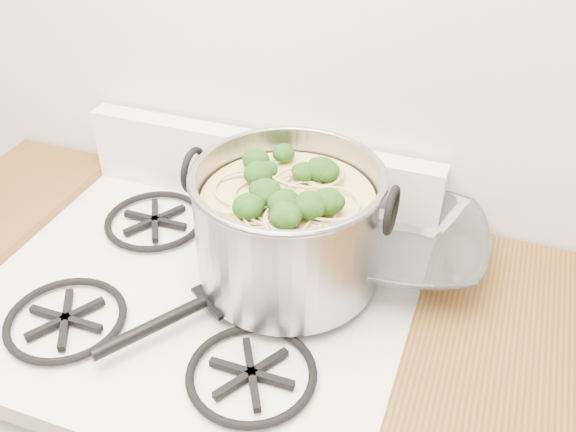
# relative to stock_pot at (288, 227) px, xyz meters

# --- Properties ---
(counter_left) EXTENTS (0.25, 0.65, 0.92)m
(counter_left) POSITION_rel_stock_pot_xyz_m (-0.65, -0.08, -0.57)
(counter_left) COLOR silver
(counter_left) RESTS_ON ground
(stock_pot) EXTENTS (0.36, 0.33, 0.22)m
(stock_pot) POSITION_rel_stock_pot_xyz_m (0.00, 0.00, 0.00)
(stock_pot) COLOR gray
(stock_pot) RESTS_ON gas_range
(spatula) EXTENTS (0.41, 0.42, 0.02)m
(spatula) POSITION_rel_stock_pot_xyz_m (-0.07, -0.08, -0.09)
(spatula) COLOR black
(spatula) RESTS_ON gas_range
(glass_bowl) EXTENTS (0.14, 0.14, 0.03)m
(glass_bowl) POSITION_rel_stock_pot_xyz_m (0.18, 0.11, -0.09)
(glass_bowl) COLOR white
(glass_bowl) RESTS_ON gas_range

